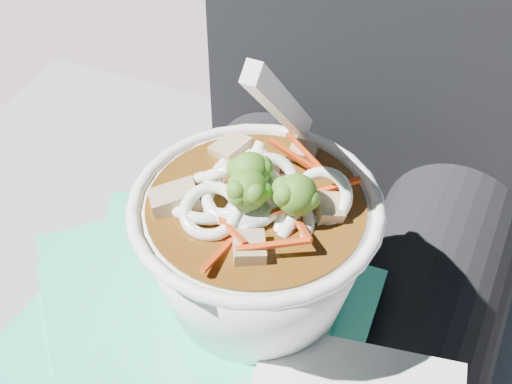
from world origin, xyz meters
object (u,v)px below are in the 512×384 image
at_px(udon_bowl, 256,239).
at_px(person_body, 315,270).
at_px(plastic_bag, 194,334).
at_px(lap, 271,372).

bearing_deg(udon_bowl, person_body, 80.12).
bearing_deg(plastic_bag, lap, 44.15).
distance_m(person_body, udon_bowl, 0.15).
bearing_deg(plastic_bag, person_body, 72.48).
bearing_deg(lap, udon_bowl, 163.35).
xyz_separation_m(lap, udon_bowl, (-0.02, 0.00, 0.14)).
distance_m(lap, person_body, 0.10).
height_order(plastic_bag, udon_bowl, udon_bowl).
height_order(lap, udon_bowl, udon_bowl).
bearing_deg(person_body, plastic_bag, -107.52).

